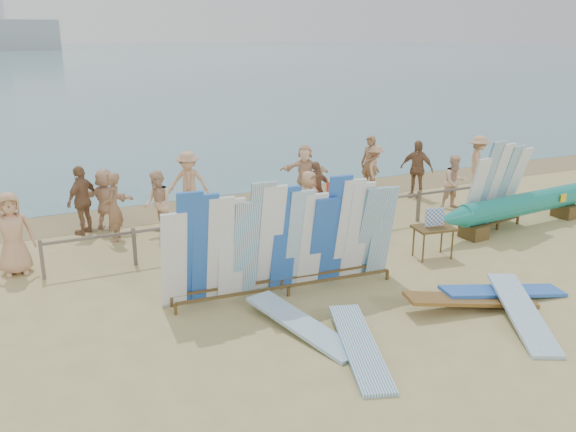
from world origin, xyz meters
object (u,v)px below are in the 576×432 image
beachgoer_9 (375,168)px  beachgoer_7 (370,163)px  beachgoer_0 (12,233)px  flat_board_e (360,352)px  flat_board_b (521,323)px  beachgoer_8 (455,182)px  beachgoer_5 (305,171)px  beachgoer_extra_0 (478,162)px  beachgoer_10 (417,169)px  vendor_table (433,241)px  beachgoer_2 (158,203)px  main_surfboard_rack (284,242)px  beachgoer_6 (308,199)px  flat_board_c (470,309)px  side_surfboard_rack (495,188)px  beachgoer_4 (316,189)px  outrigger_canoe (524,205)px  flat_board_d (503,299)px  beach_chair_left (295,219)px  beach_chair_right (353,212)px  beachgoer_1 (113,207)px  beachgoer_extra_1 (83,200)px  beachgoer_11 (106,199)px  flat_board_a (302,331)px  stroller (336,210)px  beachgoer_3 (189,182)px

beachgoer_9 → beachgoer_7: bearing=102.3°
beachgoer_0 → beachgoer_7: bearing=13.9°
flat_board_e → flat_board_b: flat_board_b is taller
beachgoer_8 → beachgoer_5: 4.71m
beachgoer_extra_0 → beachgoer_10: bearing=123.9°
vendor_table → beachgoer_2: size_ratio=0.71×
main_surfboard_rack → beachgoer_10: (7.07, 5.14, -0.18)m
beachgoer_10 → beachgoer_6: size_ratio=1.18×
flat_board_c → vendor_table: bearing=-9.8°
side_surfboard_rack → vendor_table: bearing=-169.4°
flat_board_c → beachgoer_5: 8.98m
flat_board_e → beachgoer_4: 7.94m
outrigger_canoe → beachgoer_5: 6.76m
side_surfboard_rack → beachgoer_7: side_surfboard_rack is taller
flat_board_d → beach_chair_left: 6.30m
beach_chair_right → beachgoer_7: 3.62m
beach_chair_left → beachgoer_1: size_ratio=0.46×
beachgoer_extra_1 → beachgoer_10: (10.31, -0.63, 0.01)m
beachgoer_8 → beachgoer_4: (-4.20, 1.02, -0.01)m
beach_chair_left → vendor_table: bearing=-50.5°
vendor_table → beach_chair_right: size_ratio=1.50×
beachgoer_11 → beachgoer_4: beachgoer_11 is taller
vendor_table → beachgoer_6: bearing=123.1°
main_surfboard_rack → beachgoer_2: main_surfboard_rack is taller
flat_board_a → main_surfboard_rack: bearing=61.6°
vendor_table → flat_board_b: vendor_table is taller
main_surfboard_rack → flat_board_b: main_surfboard_rack is taller
beachgoer_9 → beachgoer_11: bearing=136.6°
side_surfboard_rack → beach_chair_left: (-4.86, 2.36, -0.89)m
flat_board_e → beach_chair_left: bearing=91.3°
beach_chair_right → beachgoer_4: beachgoer_4 is taller
beachgoer_10 → beachgoer_6: (-4.61, -1.36, -0.14)m
beachgoer_4 → beachgoer_1: bearing=-5.7°
stroller → beachgoer_extra_0: (6.51, 1.70, 0.44)m
beachgoer_11 → beachgoer_8: bearing=-145.9°
flat_board_c → beachgoer_2: 8.39m
beachgoer_8 → beachgoer_10: beachgoer_10 is taller
main_surfboard_rack → beachgoer_4: 5.50m
beachgoer_3 → beach_chair_right: bearing=-7.1°
main_surfboard_rack → stroller: main_surfboard_rack is taller
beachgoer_3 → beachgoer_8: bearing=5.4°
main_surfboard_rack → flat_board_a: main_surfboard_rack is taller
outrigger_canoe → beachgoer_4: beachgoer_4 is taller
beachgoer_4 → beachgoer_10: bearing=-173.9°
side_surfboard_rack → beachgoer_3: (-7.12, 4.98, -0.20)m
outrigger_canoe → beach_chair_left: 6.29m
beach_chair_right → beachgoer_3: size_ratio=0.44×
beachgoer_2 → beachgoer_6: bearing=73.4°
stroller → beachgoer_4: size_ratio=0.71×
flat_board_b → beach_chair_right: 6.88m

